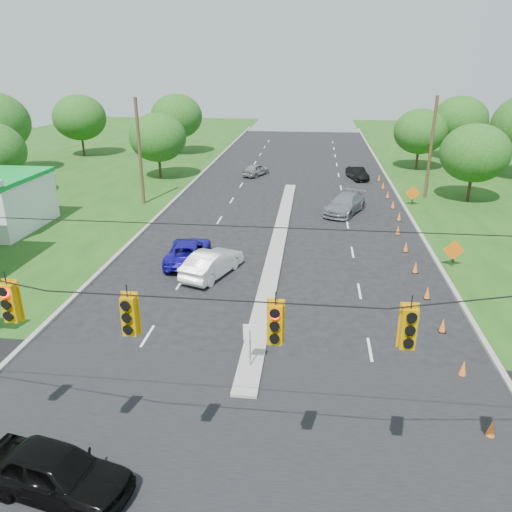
# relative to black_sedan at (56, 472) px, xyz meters

# --- Properties ---
(ground) EXTENTS (160.00, 160.00, 0.00)m
(ground) POSITION_rel_black_sedan_xyz_m (4.73, 0.86, -0.77)
(ground) COLOR black
(ground) RESTS_ON ground
(cross_street) EXTENTS (160.00, 14.00, 0.02)m
(cross_street) POSITION_rel_black_sedan_xyz_m (4.73, 0.86, -0.77)
(cross_street) COLOR black
(cross_street) RESTS_ON ground
(curb_left) EXTENTS (0.25, 110.00, 0.16)m
(curb_left) POSITION_rel_black_sedan_xyz_m (-5.37, 30.86, -0.77)
(curb_left) COLOR gray
(curb_left) RESTS_ON ground
(curb_right) EXTENTS (0.25, 110.00, 0.16)m
(curb_right) POSITION_rel_black_sedan_xyz_m (14.83, 30.86, -0.77)
(curb_right) COLOR gray
(curb_right) RESTS_ON ground
(median) EXTENTS (1.00, 34.00, 0.18)m
(median) POSITION_rel_black_sedan_xyz_m (4.73, 21.86, -0.77)
(median) COLOR gray
(median) RESTS_ON ground
(median_sign) EXTENTS (0.55, 0.06, 2.05)m
(median_sign) POSITION_rel_black_sedan_xyz_m (4.73, 6.86, 0.69)
(median_sign) COLOR gray
(median_sign) RESTS_ON ground
(signal_span) EXTENTS (25.60, 0.32, 9.00)m
(signal_span) POSITION_rel_black_sedan_xyz_m (4.68, -0.14, 4.20)
(signal_span) COLOR #422D1C
(signal_span) RESTS_ON ground
(utility_pole_far_left) EXTENTS (0.28, 0.28, 9.00)m
(utility_pole_far_left) POSITION_rel_black_sedan_xyz_m (-7.77, 30.86, 3.73)
(utility_pole_far_left) COLOR #422D1C
(utility_pole_far_left) RESTS_ON ground
(utility_pole_far_right) EXTENTS (0.28, 0.28, 9.00)m
(utility_pole_far_right) POSITION_rel_black_sedan_xyz_m (17.23, 35.86, 3.73)
(utility_pole_far_right) COLOR #422D1C
(utility_pole_far_right) RESTS_ON ground
(cone_0) EXTENTS (0.32, 0.32, 0.70)m
(cone_0) POSITION_rel_black_sedan_xyz_m (13.21, 3.86, -0.42)
(cone_0) COLOR orange
(cone_0) RESTS_ON ground
(cone_1) EXTENTS (0.32, 0.32, 0.70)m
(cone_1) POSITION_rel_black_sedan_xyz_m (13.21, 7.36, -0.42)
(cone_1) COLOR orange
(cone_1) RESTS_ON ground
(cone_2) EXTENTS (0.32, 0.32, 0.70)m
(cone_2) POSITION_rel_black_sedan_xyz_m (13.21, 10.86, -0.42)
(cone_2) COLOR orange
(cone_2) RESTS_ON ground
(cone_3) EXTENTS (0.32, 0.32, 0.70)m
(cone_3) POSITION_rel_black_sedan_xyz_m (13.21, 14.36, -0.42)
(cone_3) COLOR orange
(cone_3) RESTS_ON ground
(cone_4) EXTENTS (0.32, 0.32, 0.70)m
(cone_4) POSITION_rel_black_sedan_xyz_m (13.21, 17.86, -0.42)
(cone_4) COLOR orange
(cone_4) RESTS_ON ground
(cone_5) EXTENTS (0.32, 0.32, 0.70)m
(cone_5) POSITION_rel_black_sedan_xyz_m (13.21, 21.36, -0.42)
(cone_5) COLOR orange
(cone_5) RESTS_ON ground
(cone_6) EXTENTS (0.32, 0.32, 0.70)m
(cone_6) POSITION_rel_black_sedan_xyz_m (13.21, 24.86, -0.42)
(cone_6) COLOR orange
(cone_6) RESTS_ON ground
(cone_7) EXTENTS (0.32, 0.32, 0.70)m
(cone_7) POSITION_rel_black_sedan_xyz_m (13.81, 28.36, -0.42)
(cone_7) COLOR orange
(cone_7) RESTS_ON ground
(cone_8) EXTENTS (0.32, 0.32, 0.70)m
(cone_8) POSITION_rel_black_sedan_xyz_m (13.81, 31.86, -0.42)
(cone_8) COLOR orange
(cone_8) RESTS_ON ground
(cone_9) EXTENTS (0.32, 0.32, 0.70)m
(cone_9) POSITION_rel_black_sedan_xyz_m (13.81, 35.36, -0.42)
(cone_9) COLOR orange
(cone_9) RESTS_ON ground
(cone_10) EXTENTS (0.32, 0.32, 0.70)m
(cone_10) POSITION_rel_black_sedan_xyz_m (13.81, 38.86, -0.42)
(cone_10) COLOR orange
(cone_10) RESTS_ON ground
(cone_11) EXTENTS (0.32, 0.32, 0.70)m
(cone_11) POSITION_rel_black_sedan_xyz_m (13.81, 42.36, -0.42)
(cone_11) COLOR orange
(cone_11) RESTS_ON ground
(work_sign_1) EXTENTS (1.27, 0.58, 1.37)m
(work_sign_1) POSITION_rel_black_sedan_xyz_m (15.53, 18.86, 0.32)
(work_sign_1) COLOR black
(work_sign_1) RESTS_ON ground
(work_sign_2) EXTENTS (1.27, 0.58, 1.37)m
(work_sign_2) POSITION_rel_black_sedan_xyz_m (15.53, 32.86, 0.32)
(work_sign_2) COLOR black
(work_sign_2) RESTS_ON ground
(tree_4) EXTENTS (6.72, 6.72, 7.84)m
(tree_4) POSITION_rel_black_sedan_xyz_m (-23.27, 52.86, 4.19)
(tree_4) COLOR black
(tree_4) RESTS_ON ground
(tree_5) EXTENTS (5.88, 5.88, 6.86)m
(tree_5) POSITION_rel_black_sedan_xyz_m (-9.27, 40.86, 3.57)
(tree_5) COLOR black
(tree_5) RESTS_ON ground
(tree_6) EXTENTS (6.72, 6.72, 7.84)m
(tree_6) POSITION_rel_black_sedan_xyz_m (-11.27, 55.86, 4.19)
(tree_6) COLOR black
(tree_6) RESTS_ON ground
(tree_9) EXTENTS (5.88, 5.88, 6.86)m
(tree_9) POSITION_rel_black_sedan_xyz_m (20.73, 34.86, 3.57)
(tree_9) COLOR black
(tree_9) RESTS_ON ground
(tree_11) EXTENTS (6.72, 6.72, 7.84)m
(tree_11) POSITION_rel_black_sedan_xyz_m (24.73, 55.86, 4.19)
(tree_11) COLOR black
(tree_11) RESTS_ON ground
(tree_12) EXTENTS (5.88, 5.88, 6.86)m
(tree_12) POSITION_rel_black_sedan_xyz_m (18.73, 48.86, 3.57)
(tree_12) COLOR black
(tree_12) RESTS_ON ground
(black_sedan) EXTENTS (4.80, 2.69, 1.54)m
(black_sedan) POSITION_rel_black_sedan_xyz_m (0.00, 0.00, 0.00)
(black_sedan) COLOR black
(black_sedan) RESTS_ON ground
(white_sedan) EXTENTS (3.16, 5.02, 1.56)m
(white_sedan) POSITION_rel_black_sedan_xyz_m (1.33, 16.08, 0.01)
(white_sedan) COLOR white
(white_sedan) RESTS_ON ground
(blue_pickup) EXTENTS (2.77, 5.32, 1.43)m
(blue_pickup) POSITION_rel_black_sedan_xyz_m (-0.57, 17.97, -0.06)
(blue_pickup) COLOR #140C99
(blue_pickup) RESTS_ON ground
(silver_car_far) EXTENTS (4.11, 5.80, 1.56)m
(silver_car_far) POSITION_rel_black_sedan_xyz_m (9.66, 29.99, 0.01)
(silver_car_far) COLOR slate
(silver_car_far) RESTS_ON ground
(silver_car_oncoming) EXTENTS (2.96, 4.11, 1.30)m
(silver_car_oncoming) POSITION_rel_black_sedan_xyz_m (0.68, 43.53, -0.12)
(silver_car_oncoming) COLOR gray
(silver_car_oncoming) RESTS_ON ground
(dark_car_receding) EXTENTS (2.36, 4.11, 1.28)m
(dark_car_receding) POSITION_rel_black_sedan_xyz_m (11.59, 43.00, -0.13)
(dark_car_receding) COLOR black
(dark_car_receding) RESTS_ON ground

